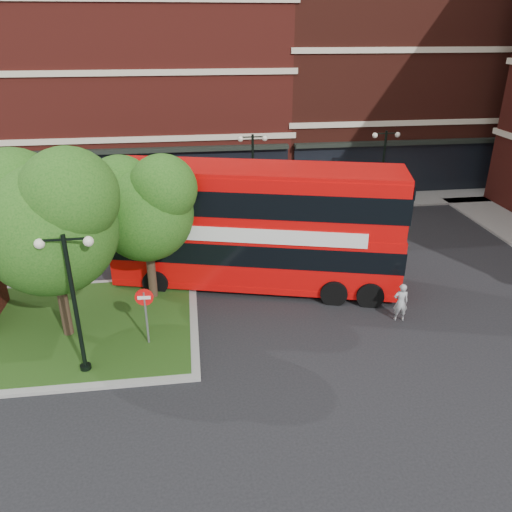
{
  "coord_description": "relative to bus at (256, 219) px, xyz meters",
  "views": [
    {
      "loc": [
        -1.67,
        -14.05,
        10.56
      ],
      "look_at": [
        0.83,
        4.42,
        2.0
      ],
      "focal_mm": 35.0,
      "sensor_mm": 36.0,
      "label": 1
    }
  ],
  "objects": [
    {
      "name": "ground",
      "position": [
        -1.0,
        -5.77,
        -3.09
      ],
      "size": [
        120.0,
        120.0,
        0.0
      ],
      "primitive_type": "plane",
      "color": "black",
      "rests_on": "ground"
    },
    {
      "name": "pavement_far",
      "position": [
        -1.0,
        10.73,
        -3.03
      ],
      "size": [
        44.0,
        3.0,
        0.12
      ],
      "primitive_type": "cube",
      "color": "slate",
      "rests_on": "ground"
    },
    {
      "name": "terrace_far_left",
      "position": [
        -9.0,
        18.23,
        3.91
      ],
      "size": [
        26.0,
        12.0,
        14.0
      ],
      "primitive_type": "cube",
      "color": "maroon",
      "rests_on": "ground"
    },
    {
      "name": "terrace_far_right",
      "position": [
        13.0,
        18.23,
        4.91
      ],
      "size": [
        18.0,
        12.0,
        16.0
      ],
      "primitive_type": "cube",
      "color": "#471911",
      "rests_on": "ground"
    },
    {
      "name": "traffic_island",
      "position": [
        -9.0,
        -2.77,
        -3.02
      ],
      "size": [
        12.6,
        7.6,
        0.15
      ],
      "color": "gray",
      "rests_on": "ground"
    },
    {
      "name": "tree_island_west",
      "position": [
        -7.6,
        -3.2,
        1.7
      ],
      "size": [
        5.4,
        4.71,
        7.21
      ],
      "color": "#2D2116",
      "rests_on": "ground"
    },
    {
      "name": "tree_island_east",
      "position": [
        -4.58,
        -0.71,
        1.15
      ],
      "size": [
        4.46,
        3.9,
        6.29
      ],
      "color": "#2D2116",
      "rests_on": "ground"
    },
    {
      "name": "lamp_island",
      "position": [
        -6.5,
        -5.57,
        -0.27
      ],
      "size": [
        1.72,
        0.36,
        5.0
      ],
      "color": "black",
      "rests_on": "ground"
    },
    {
      "name": "lamp_far_left",
      "position": [
        1.0,
        8.73,
        -0.27
      ],
      "size": [
        1.72,
        0.36,
        5.0
      ],
      "color": "black",
      "rests_on": "ground"
    },
    {
      "name": "lamp_far_right",
      "position": [
        9.0,
        8.73,
        -0.27
      ],
      "size": [
        1.72,
        0.36,
        5.0
      ],
      "color": "black",
      "rests_on": "ground"
    },
    {
      "name": "bus",
      "position": [
        0.0,
        0.0,
        0.0
      ],
      "size": [
        12.65,
        5.89,
        4.71
      ],
      "rotation": [
        0.0,
        0.0,
        -0.26
      ],
      "color": "red",
      "rests_on": "ground"
    },
    {
      "name": "woman",
      "position": [
        5.2,
        -3.81,
        -2.29
      ],
      "size": [
        0.62,
        0.45,
        1.6
      ],
      "primitive_type": "imported",
      "rotation": [
        0.0,
        0.0,
        3.02
      ],
      "color": "gray",
      "rests_on": "ground"
    },
    {
      "name": "car_silver",
      "position": [
        -0.06,
        9.95,
        -2.3
      ],
      "size": [
        4.86,
        2.47,
        1.59
      ],
      "primitive_type": "imported",
      "rotation": [
        0.0,
        0.0,
        1.7
      ],
      "color": "#A2A6A9",
      "rests_on": "ground"
    },
    {
      "name": "car_white",
      "position": [
        8.09,
        9.13,
        -2.32
      ],
      "size": [
        4.75,
        1.89,
        1.54
      ],
      "primitive_type": "imported",
      "rotation": [
        0.0,
        0.0,
        1.63
      ],
      "color": "silver",
      "rests_on": "ground"
    },
    {
      "name": "no_entry_sign",
      "position": [
        -4.5,
        -4.27,
        -1.43
      ],
      "size": [
        0.65,
        0.09,
        2.34
      ],
      "rotation": [
        0.0,
        0.0,
        -0.06
      ],
      "color": "slate",
      "rests_on": "ground"
    }
  ]
}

